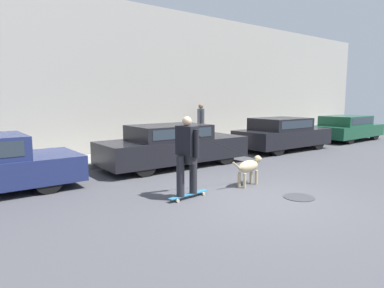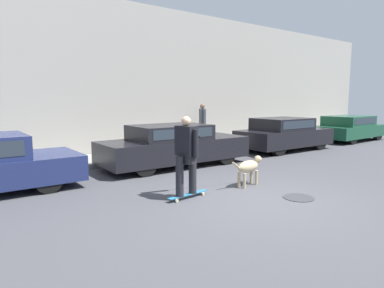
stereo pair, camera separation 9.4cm
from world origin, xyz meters
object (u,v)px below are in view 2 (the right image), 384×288
at_px(parked_car_2, 284,134).
at_px(parked_car_3, 349,128).
at_px(skateboarder, 187,153).
at_px(parked_car_1, 174,146).
at_px(pedestrian_with_bag, 202,122).
at_px(fire_hydrant, 308,135).
at_px(dog, 249,167).

relative_size(parked_car_2, parked_car_3, 1.00).
bearing_deg(skateboarder, parked_car_2, 17.53).
distance_m(parked_car_1, parked_car_3, 10.22).
bearing_deg(pedestrian_with_bag, parked_car_1, 60.07).
bearing_deg(parked_car_1, parked_car_3, 1.60).
bearing_deg(parked_car_2, parked_car_3, 1.66).
bearing_deg(parked_car_2, fire_hydrant, 17.49).
height_order(pedestrian_with_bag, fire_hydrant, pedestrian_with_bag).
distance_m(parked_car_2, pedestrian_with_bag, 3.25).
height_order(parked_car_3, pedestrian_with_bag, pedestrian_with_bag).
bearing_deg(parked_car_1, fire_hydrant, 7.18).
height_order(parked_car_1, fire_hydrant, parked_car_1).
xyz_separation_m(parked_car_2, dog, (-5.16, -3.00, -0.19)).
bearing_deg(pedestrian_with_bag, fire_hydrant, -174.31).
bearing_deg(fire_hydrant, pedestrian_with_bag, 163.27).
bearing_deg(skateboarder, pedestrian_with_bag, 42.80).
bearing_deg(parked_car_3, parked_car_2, 179.26).
distance_m(dog, pedestrian_with_bag, 6.06).
bearing_deg(pedestrian_with_bag, parked_car_3, -175.11).
relative_size(parked_car_1, dog, 4.16).
bearing_deg(parked_car_2, skateboarder, -155.28).
xyz_separation_m(parked_car_2, skateboarder, (-6.94, -2.95, 0.32)).
distance_m(parked_car_1, parked_car_2, 5.24).
xyz_separation_m(parked_car_1, pedestrian_with_bag, (2.97, 2.29, 0.46)).
height_order(dog, fire_hydrant, dog).
distance_m(parked_car_3, fire_hydrant, 2.38).
bearing_deg(parked_car_1, skateboarder, -118.37).
height_order(parked_car_1, parked_car_3, parked_car_1).
bearing_deg(parked_car_2, dog, -148.19).
bearing_deg(parked_car_3, fire_hydrant, 159.99).
distance_m(skateboarder, pedestrian_with_bag, 7.02).
bearing_deg(dog, parked_car_3, 8.41).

